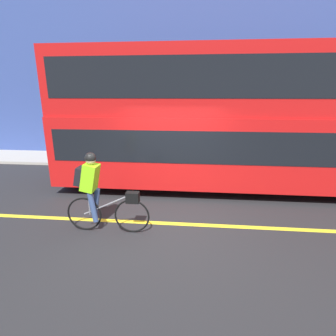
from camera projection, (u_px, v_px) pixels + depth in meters
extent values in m
plane|color=#232326|center=(166.00, 227.00, 5.64)|extent=(80.00, 80.00, 0.00)
cube|color=yellow|center=(167.00, 223.00, 5.79)|extent=(50.00, 0.14, 0.01)
cube|color=#A8A399|center=(180.00, 161.00, 10.91)|extent=(60.00, 2.09, 0.10)
cube|color=#33478C|center=(183.00, 37.00, 10.69)|extent=(60.00, 0.30, 9.90)
cylinder|color=black|center=(133.00, 170.00, 8.22)|extent=(0.91, 0.30, 0.91)
cube|color=red|center=(243.00, 148.00, 7.69)|extent=(10.72, 2.51, 1.90)
cube|color=black|center=(244.00, 140.00, 7.63)|extent=(10.29, 2.53, 0.84)
cube|color=red|center=(248.00, 82.00, 7.18)|extent=(10.72, 2.41, 1.75)
cube|color=black|center=(249.00, 79.00, 7.16)|extent=(10.29, 2.43, 0.98)
torus|color=black|center=(132.00, 216.00, 5.33)|extent=(0.73, 0.04, 0.73)
torus|color=black|center=(84.00, 214.00, 5.42)|extent=(0.73, 0.04, 0.73)
cylinder|color=slate|center=(107.00, 205.00, 5.31)|extent=(1.02, 0.03, 0.50)
cylinder|color=slate|center=(89.00, 202.00, 5.34)|extent=(0.03, 0.03, 0.54)
cube|color=black|center=(133.00, 197.00, 5.21)|extent=(0.26, 0.16, 0.22)
cube|color=#8CE019|center=(90.00, 177.00, 5.18)|extent=(0.37, 0.32, 0.58)
cube|color=black|center=(80.00, 176.00, 5.19)|extent=(0.21, 0.26, 0.38)
cylinder|color=#384C7A|center=(96.00, 203.00, 5.43)|extent=(0.22, 0.11, 0.66)
cylinder|color=#384C7A|center=(93.00, 207.00, 5.26)|extent=(0.20, 0.11, 0.66)
sphere|color=tan|center=(91.00, 160.00, 5.08)|extent=(0.19, 0.19, 0.19)
sphere|color=black|center=(90.00, 158.00, 5.07)|extent=(0.21, 0.21, 0.21)
cylinder|color=#59595B|center=(292.00, 135.00, 10.07)|extent=(0.07, 0.07, 2.24)
cube|color=red|center=(296.00, 111.00, 9.78)|extent=(0.36, 0.02, 0.36)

